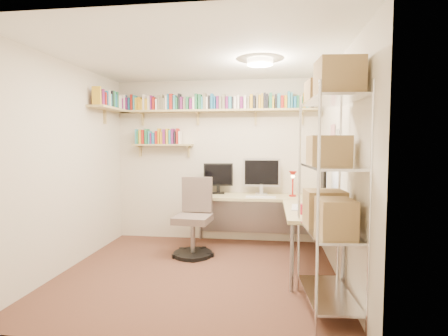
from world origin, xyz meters
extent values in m
plane|color=#48271F|center=(0.00, 0.00, 0.00)|extent=(3.20, 3.20, 0.00)
cube|color=beige|center=(0.00, 1.50, 1.25)|extent=(3.20, 0.04, 2.50)
cube|color=beige|center=(-1.60, 0.00, 1.25)|extent=(0.04, 3.00, 2.50)
cube|color=beige|center=(1.60, 0.00, 1.25)|extent=(0.04, 3.00, 2.50)
cube|color=beige|center=(0.00, -1.50, 1.25)|extent=(3.20, 0.04, 2.50)
cube|color=white|center=(0.00, 0.00, 2.50)|extent=(3.20, 3.00, 0.04)
cube|color=silver|center=(1.59, 0.55, 1.55)|extent=(0.01, 0.30, 0.42)
cube|color=silver|center=(1.59, 0.15, 1.50)|extent=(0.01, 0.28, 0.38)
cylinder|color=#FFEAC6|center=(0.70, 0.20, 2.46)|extent=(0.30, 0.30, 0.06)
cube|color=tan|center=(0.00, 1.38, 2.02)|extent=(3.05, 0.25, 0.03)
cube|color=tan|center=(-1.48, 0.95, 2.02)|extent=(0.25, 1.00, 0.03)
cube|color=tan|center=(-0.85, 1.40, 1.50)|extent=(0.95, 0.20, 0.02)
cube|color=tan|center=(-1.20, 1.44, 1.95)|extent=(0.03, 0.20, 0.20)
cube|color=tan|center=(-0.30, 1.44, 1.95)|extent=(0.03, 0.20, 0.20)
cube|color=tan|center=(0.60, 1.44, 1.95)|extent=(0.03, 0.20, 0.20)
cube|color=tan|center=(1.30, 1.44, 1.95)|extent=(0.03, 0.20, 0.20)
cube|color=#701D5E|center=(-1.46, 1.38, 2.16)|extent=(0.04, 0.12, 0.24)
cube|color=#701D5E|center=(-1.41, 1.38, 2.14)|extent=(0.04, 0.13, 0.20)
cube|color=#1F6EA1|center=(-1.36, 1.38, 2.13)|extent=(0.03, 0.11, 0.20)
cube|color=#AB1F16|center=(-1.32, 1.38, 2.16)|extent=(0.03, 0.14, 0.25)
cube|color=teal|center=(-1.28, 1.38, 2.15)|extent=(0.02, 0.15, 0.24)
cube|color=gold|center=(-1.25, 1.38, 2.13)|extent=(0.04, 0.12, 0.20)
cube|color=gold|center=(-1.20, 1.38, 2.14)|extent=(0.04, 0.14, 0.20)
cube|color=gold|center=(-1.16, 1.38, 2.12)|extent=(0.03, 0.13, 0.17)
cube|color=white|center=(-1.13, 1.38, 2.16)|extent=(0.03, 0.12, 0.25)
cube|color=gold|center=(-1.09, 1.38, 2.12)|extent=(0.04, 0.14, 0.18)
cube|color=white|center=(-1.04, 1.38, 2.14)|extent=(0.04, 0.11, 0.22)
cube|color=#701D5E|center=(-1.01, 1.38, 2.15)|extent=(0.02, 0.15, 0.23)
cube|color=#AB1F16|center=(-0.97, 1.38, 2.13)|extent=(0.03, 0.14, 0.20)
cube|color=white|center=(-0.92, 1.38, 2.12)|extent=(0.03, 0.13, 0.17)
cube|color=gray|center=(-0.88, 1.38, 2.15)|extent=(0.04, 0.13, 0.22)
cube|color=gray|center=(-0.84, 1.38, 2.16)|extent=(0.03, 0.12, 0.24)
cube|color=gray|center=(-0.80, 1.38, 2.13)|extent=(0.04, 0.14, 0.18)
cube|color=white|center=(-0.77, 1.38, 2.14)|extent=(0.02, 0.14, 0.21)
cube|color=#1F6EA1|center=(-0.73, 1.38, 2.16)|extent=(0.03, 0.12, 0.24)
cube|color=#AB1F16|center=(-0.69, 1.38, 2.16)|extent=(0.04, 0.15, 0.24)
cube|color=teal|center=(-0.64, 1.38, 2.15)|extent=(0.03, 0.13, 0.22)
cube|color=#267346|center=(-0.60, 1.38, 2.13)|extent=(0.03, 0.13, 0.19)
cube|color=black|center=(-0.56, 1.38, 2.16)|extent=(0.03, 0.13, 0.25)
cube|color=#701D5E|center=(-0.53, 1.38, 2.13)|extent=(0.03, 0.13, 0.19)
cube|color=gray|center=(-0.48, 1.38, 2.12)|extent=(0.04, 0.11, 0.17)
cube|color=#267346|center=(-0.43, 1.38, 2.13)|extent=(0.04, 0.15, 0.20)
cube|color=#701D5E|center=(-0.38, 1.38, 2.12)|extent=(0.04, 0.14, 0.17)
cube|color=white|center=(-0.34, 1.38, 2.13)|extent=(0.03, 0.14, 0.20)
cube|color=#267346|center=(-0.30, 1.38, 2.16)|extent=(0.04, 0.14, 0.24)
cube|color=#267346|center=(-0.24, 1.38, 2.15)|extent=(0.04, 0.11, 0.23)
cube|color=teal|center=(-0.20, 1.38, 2.13)|extent=(0.02, 0.13, 0.19)
cube|color=gray|center=(-0.17, 1.38, 2.16)|extent=(0.04, 0.12, 0.25)
cube|color=white|center=(-0.13, 1.38, 2.13)|extent=(0.03, 0.12, 0.19)
cube|color=black|center=(-0.09, 1.38, 2.14)|extent=(0.02, 0.15, 0.21)
cube|color=#1F6EA1|center=(-0.06, 1.38, 2.15)|extent=(0.04, 0.13, 0.24)
cube|color=#1F6EA1|center=(-0.01, 1.38, 2.14)|extent=(0.03, 0.12, 0.20)
cube|color=#701D5E|center=(0.03, 1.38, 2.14)|extent=(0.04, 0.12, 0.20)
cube|color=gray|center=(0.08, 1.38, 2.13)|extent=(0.04, 0.14, 0.19)
cube|color=gray|center=(0.12, 1.38, 2.15)|extent=(0.04, 0.12, 0.23)
cube|color=#701D5E|center=(0.18, 1.38, 2.13)|extent=(0.04, 0.14, 0.19)
cube|color=teal|center=(0.22, 1.38, 2.13)|extent=(0.04, 0.12, 0.19)
cube|color=black|center=(0.26, 1.38, 2.13)|extent=(0.02, 0.14, 0.18)
cube|color=white|center=(0.30, 1.38, 2.13)|extent=(0.04, 0.11, 0.19)
cube|color=white|center=(0.35, 1.38, 2.14)|extent=(0.03, 0.15, 0.21)
cube|color=#701D5E|center=(0.39, 1.38, 2.13)|extent=(0.04, 0.11, 0.19)
cube|color=white|center=(0.45, 1.38, 2.14)|extent=(0.04, 0.12, 0.20)
cube|color=gray|center=(0.50, 1.38, 2.13)|extent=(0.03, 0.14, 0.19)
cube|color=gold|center=(0.54, 1.38, 2.14)|extent=(0.04, 0.14, 0.22)
cube|color=black|center=(0.58, 1.38, 2.13)|extent=(0.04, 0.14, 0.20)
cube|color=gray|center=(0.63, 1.38, 2.15)|extent=(0.03, 0.12, 0.24)
cube|color=gold|center=(0.67, 1.38, 2.14)|extent=(0.03, 0.14, 0.20)
cube|color=gold|center=(0.70, 1.38, 2.15)|extent=(0.02, 0.14, 0.23)
cube|color=black|center=(0.74, 1.38, 2.15)|extent=(0.03, 0.15, 0.23)
cube|color=black|center=(0.77, 1.38, 2.14)|extent=(0.03, 0.12, 0.22)
cube|color=#267346|center=(0.83, 1.38, 2.15)|extent=(0.04, 0.14, 0.23)
cube|color=gold|center=(0.86, 1.38, 2.13)|extent=(0.02, 0.15, 0.18)
cube|color=black|center=(0.90, 1.38, 2.14)|extent=(0.02, 0.12, 0.21)
cube|color=teal|center=(0.95, 1.38, 2.15)|extent=(0.04, 0.13, 0.22)
cube|color=#AB1F16|center=(0.99, 1.38, 2.13)|extent=(0.04, 0.15, 0.19)
cube|color=gold|center=(1.05, 1.38, 2.13)|extent=(0.04, 0.13, 0.19)
cube|color=teal|center=(1.09, 1.38, 2.16)|extent=(0.04, 0.15, 0.25)
cube|color=teal|center=(1.13, 1.38, 2.15)|extent=(0.03, 0.13, 0.24)
cube|color=#1F6EA1|center=(1.18, 1.38, 2.12)|extent=(0.04, 0.15, 0.18)
cube|color=#267346|center=(1.22, 1.38, 2.13)|extent=(0.04, 0.12, 0.19)
cube|color=#267346|center=(1.27, 1.38, 2.12)|extent=(0.04, 0.13, 0.18)
cube|color=gold|center=(1.32, 1.38, 2.15)|extent=(0.03, 0.12, 0.23)
cube|color=teal|center=(1.36, 1.38, 2.12)|extent=(0.03, 0.14, 0.17)
cube|color=gray|center=(1.39, 1.38, 2.15)|extent=(0.03, 0.14, 0.23)
cube|color=black|center=(1.43, 1.38, 2.15)|extent=(0.04, 0.15, 0.22)
cube|color=gold|center=(-1.48, 0.52, 2.16)|extent=(0.12, 0.03, 0.25)
cube|color=#701D5E|center=(-1.48, 0.56, 2.14)|extent=(0.14, 0.04, 0.21)
cube|color=#701D5E|center=(-1.48, 0.60, 2.15)|extent=(0.13, 0.03, 0.22)
cube|color=#AB1F16|center=(-1.48, 0.65, 2.13)|extent=(0.15, 0.04, 0.18)
cube|color=black|center=(-1.48, 0.69, 2.12)|extent=(0.12, 0.03, 0.17)
cube|color=#1F6EA1|center=(-1.48, 0.73, 2.14)|extent=(0.12, 0.02, 0.21)
cube|color=white|center=(-1.48, 0.77, 2.15)|extent=(0.15, 0.03, 0.23)
cube|color=teal|center=(-1.48, 0.81, 2.13)|extent=(0.14, 0.04, 0.18)
cube|color=black|center=(-1.48, 0.86, 2.15)|extent=(0.15, 0.02, 0.24)
cube|color=#267346|center=(-1.48, 0.90, 2.16)|extent=(0.15, 0.04, 0.24)
cube|color=teal|center=(-1.48, 0.95, 2.16)|extent=(0.13, 0.03, 0.24)
cube|color=#1F6EA1|center=(-1.48, 0.98, 2.14)|extent=(0.14, 0.03, 0.20)
cube|color=#267346|center=(-1.48, 1.02, 2.16)|extent=(0.15, 0.04, 0.24)
cube|color=gray|center=(-1.48, 1.06, 2.12)|extent=(0.12, 0.03, 0.18)
cube|color=white|center=(-1.48, 1.11, 2.13)|extent=(0.12, 0.04, 0.20)
cube|color=white|center=(-1.48, 1.15, 2.14)|extent=(0.13, 0.04, 0.21)
cube|color=#701D5E|center=(-1.48, 1.20, 2.12)|extent=(0.13, 0.04, 0.17)
cube|color=white|center=(-1.48, 1.26, 2.15)|extent=(0.12, 0.04, 0.22)
cube|color=white|center=(-1.48, 1.31, 2.16)|extent=(0.11, 0.04, 0.24)
cube|color=#1F6EA1|center=(-1.48, 1.35, 2.16)|extent=(0.12, 0.02, 0.24)
cube|color=teal|center=(-1.27, 1.40, 1.63)|extent=(0.03, 0.13, 0.23)
cube|color=#267346|center=(-1.24, 1.40, 1.61)|extent=(0.03, 0.15, 0.20)
cube|color=gold|center=(-1.20, 1.40, 1.63)|extent=(0.03, 0.14, 0.23)
cube|color=#AB1F16|center=(-1.16, 1.40, 1.62)|extent=(0.04, 0.11, 0.22)
cube|color=#267346|center=(-1.10, 1.40, 1.63)|extent=(0.04, 0.13, 0.24)
cube|color=teal|center=(-1.06, 1.40, 1.61)|extent=(0.02, 0.15, 0.20)
cube|color=#701D5E|center=(-1.03, 1.40, 1.60)|extent=(0.02, 0.14, 0.17)
cube|color=#1F6EA1|center=(-0.99, 1.40, 1.60)|extent=(0.04, 0.15, 0.17)
cube|color=#AB1F16|center=(-0.94, 1.40, 1.61)|extent=(0.03, 0.14, 0.20)
cube|color=gold|center=(-0.90, 1.40, 1.63)|extent=(0.03, 0.11, 0.24)
cube|color=gold|center=(-0.86, 1.40, 1.61)|extent=(0.04, 0.11, 0.19)
cube|color=#701D5E|center=(-0.81, 1.40, 1.63)|extent=(0.04, 0.14, 0.23)
cube|color=gold|center=(-0.76, 1.40, 1.63)|extent=(0.03, 0.14, 0.24)
cube|color=teal|center=(-0.72, 1.40, 1.62)|extent=(0.03, 0.12, 0.22)
cube|color=#701D5E|center=(-0.68, 1.40, 1.63)|extent=(0.03, 0.15, 0.24)
cube|color=black|center=(-0.64, 1.40, 1.61)|extent=(0.03, 0.13, 0.19)
cube|color=#AB1F16|center=(-0.60, 1.40, 1.63)|extent=(0.03, 0.13, 0.24)
cube|color=white|center=(-0.57, 1.40, 1.61)|extent=(0.03, 0.12, 0.20)
cube|color=tan|center=(0.65, 1.22, 0.73)|extent=(1.93, 0.61, 0.04)
cube|color=tan|center=(1.31, 0.24, 0.73)|extent=(0.61, 1.32, 0.04)
cylinder|color=gray|center=(-0.26, 0.97, 0.36)|extent=(0.04, 0.04, 0.71)
cylinder|color=gray|center=(-0.26, 1.47, 0.36)|extent=(0.04, 0.04, 0.71)
cylinder|color=gray|center=(1.56, 1.47, 0.36)|extent=(0.04, 0.04, 0.71)
cylinder|color=gray|center=(1.06, -0.37, 0.36)|extent=(0.04, 0.04, 0.71)
cylinder|color=gray|center=(1.56, -0.37, 0.36)|extent=(0.04, 0.04, 0.71)
cube|color=gray|center=(0.65, 1.48, 0.41)|extent=(1.83, 0.02, 0.56)
cube|color=silver|center=(0.70, 1.34, 1.09)|extent=(0.56, 0.03, 0.43)
cube|color=black|center=(0.70, 1.32, 1.09)|extent=(0.50, 0.00, 0.37)
cube|color=black|center=(0.04, 1.34, 1.05)|extent=(0.45, 0.03, 0.35)
cube|color=black|center=(1.45, 0.29, 1.07)|extent=(0.03, 0.59, 0.39)
cube|color=silver|center=(1.43, 0.29, 1.07)|extent=(0.00, 0.53, 0.33)
cube|color=white|center=(0.70, 1.04, 0.76)|extent=(0.43, 0.13, 0.02)
cube|color=white|center=(1.16, 0.29, 0.76)|extent=(0.13, 0.41, 0.02)
cylinder|color=#A0160D|center=(1.16, 1.22, 0.76)|extent=(0.10, 0.10, 0.02)
cylinder|color=#A0160D|center=(1.16, 1.22, 0.91)|extent=(0.02, 0.02, 0.28)
cone|color=#A0160D|center=(1.16, 1.22, 1.08)|extent=(0.12, 0.12, 0.09)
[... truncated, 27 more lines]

